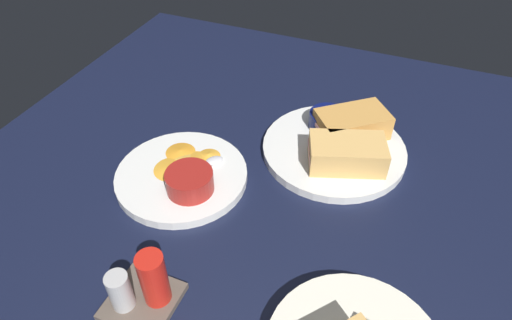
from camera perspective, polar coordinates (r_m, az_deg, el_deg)
ground_plane at (r=78.12cm, az=1.35°, el=-4.18°), size 110.00×110.00×3.00cm
plate_sandwich_main at (r=84.30cm, az=9.90°, el=1.34°), size 26.42×26.42×1.60cm
sandwich_half_near at (r=78.89cm, az=11.56°, el=0.83°), size 14.84×11.51×4.80cm
sandwich_half_far at (r=85.75cm, az=12.17°, el=4.50°), size 14.86×14.14×4.80cm
ramekin_dark_sauce at (r=87.20cm, az=9.17°, el=5.14°), size 7.27×7.27×3.23cm
spoon_by_dark_ramekin at (r=83.89cm, az=10.28°, el=2.09°), size 6.70×9.03×0.80cm
plate_chips_companion at (r=78.80cm, az=-9.48°, el=-2.03°), size 22.86×22.86×1.60cm
ramekin_light_gravy at (r=73.80cm, az=-8.49°, el=-2.62°), size 7.90×7.90×3.58cm
spoon_by_gravy_ramekin at (r=78.97cm, az=-6.24°, el=-0.37°), size 7.67×8.36×0.80cm
plantain_chip_scatter at (r=80.14cm, az=-8.97°, el=0.00°), size 10.96×12.08×0.60cm
condiment_caddy at (r=62.19cm, az=-14.28°, el=-15.68°), size 9.00×9.00×9.50cm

